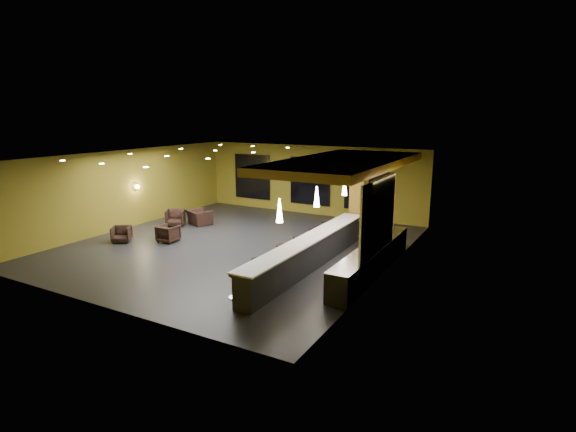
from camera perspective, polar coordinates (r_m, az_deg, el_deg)
The scene contains 35 objects.
floor at distance 17.87m, azimuth -6.42°, elevation -3.84°, with size 12.00×13.00×0.10m, color #232326.
ceiling at distance 17.18m, azimuth -6.72°, elevation 7.73°, with size 12.00×13.00×0.10m, color black.
wall_back at distance 23.01m, azimuth 2.92°, elevation 4.60°, with size 12.00×0.10×3.50m, color olive.
wall_front at distance 12.83m, azimuth -23.74°, elevation -3.26°, with size 12.00×0.10×3.50m, color olive.
wall_left at distance 21.47m, azimuth -19.89°, elevation 3.24°, with size 0.10×13.00×3.50m, color olive.
wall_right at distance 14.84m, azimuth 12.87°, elevation -0.38°, with size 0.10×13.00×3.50m, color olive.
wood_soffit at distance 16.16m, azimuth 7.13°, elevation 6.71°, with size 3.60×8.00×0.28m, color #BE8D37.
window_left at distance 24.64m, azimuth -4.55°, elevation 5.01°, with size 2.20×0.06×2.40m, color black.
window_center at distance 22.91m, azimuth 2.80°, elevation 4.44°, with size 2.20×0.06×2.40m, color black.
window_right at distance 21.78m, azimuth 9.92°, elevation 3.81°, with size 2.20×0.06×2.40m, color black.
tile_backsplash at distance 13.87m, azimuth 11.41°, elevation -0.17°, with size 0.06×3.20×2.40m, color white.
bar_counter at distance 15.09m, azimuth 2.75°, elevation -4.76°, with size 0.60×8.00×1.00m, color black.
bar_top at distance 14.94m, azimuth 2.77°, elevation -2.84°, with size 0.78×8.10×0.05m, color white.
prep_counter at distance 14.84m, azimuth 10.58°, elevation -5.57°, with size 0.70×6.00×0.86m, color black.
prep_top at distance 14.71m, azimuth 10.66°, elevation -3.88°, with size 0.72×6.00×0.03m, color silver.
wall_shelf_lower at distance 13.82m, azimuth 10.53°, elevation -1.89°, with size 0.30×1.50×0.03m, color silver.
wall_shelf_upper at distance 13.72m, azimuth 10.61°, elevation -0.07°, with size 0.30×1.50×0.03m, color silver.
column at distance 18.92m, azimuth 8.96°, elevation 2.63°, with size 0.60×0.60×3.50m, color olive.
wall_sconce at distance 21.67m, azimuth -18.61°, elevation 3.55°, with size 0.22×0.22×0.22m, color #FFE5B2.
pendant_0 at distance 12.90m, azimuth -1.09°, elevation 0.70°, with size 0.20×0.20×0.70m, color white.
pendant_1 at distance 15.08m, azimuth 3.66°, elevation 2.46°, with size 0.20×0.20×0.70m, color white.
pendant_2 at distance 17.34m, azimuth 7.20°, elevation 3.77°, with size 0.20×0.20×0.70m, color white.
staff_a at distance 16.97m, azimuth 9.72°, elevation -2.01°, with size 0.55×0.36×1.52m, color black.
staff_b at distance 17.93m, azimuth 10.62°, elevation -1.25°, with size 0.74×0.57×1.51m, color black.
staff_c at distance 16.86m, azimuth 11.75°, elevation -1.78°, with size 0.86×0.56×1.76m, color black.
armchair_a at distance 19.29m, azimuth -20.38°, elevation -2.17°, with size 0.69×0.71×0.65m, color black.
armchair_b at distance 18.74m, azimuth -14.96°, elevation -2.16°, with size 0.73×0.75×0.68m, color black.
armchair_c at distance 21.32m, azimuth -14.11°, elevation -0.21°, with size 0.80×0.83×0.75m, color black.
armchair_d at distance 21.31m, azimuth -11.20°, elevation -0.16°, with size 1.05×0.92×0.69m, color black.
bar_stool_0 at distance 12.78m, azimuth -6.76°, elevation -8.34°, with size 0.37×0.37×0.73m.
bar_stool_1 at distance 13.72m, azimuth -3.92°, elevation -6.60°, with size 0.40×0.40×0.79m.
bar_stool_2 at distance 14.84m, azimuth -0.73°, elevation -4.85°, with size 0.44×0.44×0.86m.
bar_stool_3 at distance 16.12m, azimuth 1.33°, elevation -3.59°, with size 0.39×0.39×0.78m.
bar_stool_4 at distance 17.35m, azimuth 3.22°, elevation -2.55°, with size 0.36×0.36×0.71m.
bar_stool_5 at distance 18.36m, azimuth 4.87°, elevation -1.43°, with size 0.43×0.43×0.85m.
Camera 1 is at (9.95, -13.92, 5.09)m, focal length 28.00 mm.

